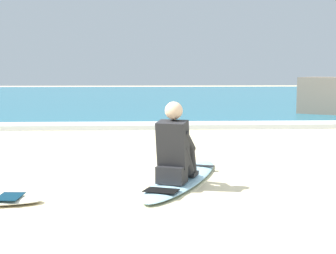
# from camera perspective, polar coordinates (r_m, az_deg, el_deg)

# --- Properties ---
(ground_plane) EXTENTS (80.00, 80.00, 0.00)m
(ground_plane) POSITION_cam_1_polar(r_m,az_deg,el_deg) (5.99, -0.30, -6.91)
(ground_plane) COLOR beige
(sea) EXTENTS (80.00, 28.00, 0.10)m
(sea) POSITION_cam_1_polar(r_m,az_deg,el_deg) (25.86, -2.50, 3.46)
(sea) COLOR teal
(sea) RESTS_ON ground
(breaking_foam) EXTENTS (80.00, 0.90, 0.11)m
(breaking_foam) POSITION_cam_1_polar(r_m,az_deg,el_deg) (12.20, -1.77, 0.17)
(breaking_foam) COLOR white
(breaking_foam) RESTS_ON ground
(surfboard_main) EXTENTS (1.42, 2.59, 0.08)m
(surfboard_main) POSITION_cam_1_polar(r_m,az_deg,el_deg) (6.35, 1.65, -5.83)
(surfboard_main) COLOR #9ED1E5
(surfboard_main) RESTS_ON ground
(surfer_seated) EXTENTS (0.57, 0.77, 0.95)m
(surfer_seated) POSITION_cam_1_polar(r_m,az_deg,el_deg) (5.97, 0.80, -2.70)
(surfer_seated) COLOR #232326
(surfer_seated) RESTS_ON surfboard_main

